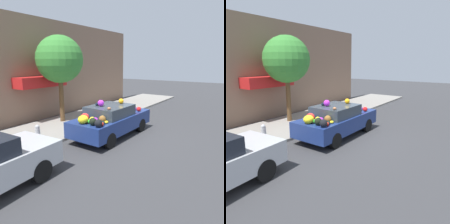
# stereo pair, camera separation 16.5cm
# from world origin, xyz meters

# --- Properties ---
(ground_plane) EXTENTS (60.00, 60.00, 0.00)m
(ground_plane) POSITION_xyz_m (0.00, 0.00, 0.00)
(ground_plane) COLOR #38383A
(sidewalk_curb) EXTENTS (24.00, 3.20, 0.11)m
(sidewalk_curb) POSITION_xyz_m (0.00, 2.70, 0.06)
(sidewalk_curb) COLOR gray
(sidewalk_curb) RESTS_ON ground
(building_facade) EXTENTS (18.00, 1.20, 5.54)m
(building_facade) POSITION_xyz_m (-0.01, 4.92, 2.74)
(building_facade) COLOR #846651
(building_facade) RESTS_ON ground
(street_tree) EXTENTS (2.38, 2.38, 4.41)m
(street_tree) POSITION_xyz_m (0.21, 3.22, 3.31)
(street_tree) COLOR brown
(street_tree) RESTS_ON sidewalk_curb
(fire_hydrant) EXTENTS (0.20, 0.20, 0.70)m
(fire_hydrant) POSITION_xyz_m (-2.55, 1.68, 0.46)
(fire_hydrant) COLOR #B2B2B7
(fire_hydrant) RESTS_ON sidewalk_curb
(art_car) EXTENTS (4.10, 1.77, 1.65)m
(art_car) POSITION_xyz_m (-0.06, -0.11, 0.74)
(art_car) COLOR navy
(art_car) RESTS_ON ground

